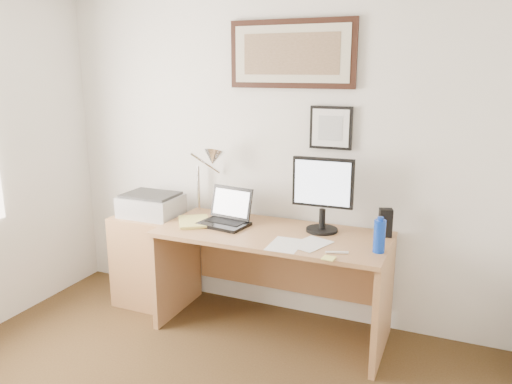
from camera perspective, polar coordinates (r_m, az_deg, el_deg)
The scene contains 17 objects.
wall_back at distance 3.73m, azimuth 1.84°, elevation 4.65°, with size 3.50×0.02×2.50m, color white.
side_cabinet at distance 4.12m, azimuth -12.04°, elevation -7.54°, with size 0.50×0.40×0.73m, color #A06E43.
water_bottle at distance 3.16m, azimuth 13.92°, elevation -4.92°, with size 0.07×0.07×0.21m, color #0D35B0.
bottle_cap at distance 3.12m, azimuth 14.04°, elevation -2.95°, with size 0.04×0.04×0.02m, color #0D35B0.
speaker at distance 3.46m, azimuth 14.57°, elevation -3.41°, with size 0.08×0.07×0.19m, color black.
paper_sheet_a at distance 3.23m, azimuth 3.37°, elevation -6.04°, with size 0.20×0.28×0.00m, color white.
paper_sheet_b at distance 3.25m, azimuth 6.26°, elevation -5.90°, with size 0.19×0.27×0.00m, color white.
sticky_pad at distance 3.02m, azimuth 8.30°, elevation -7.48°, with size 0.07×0.07×0.01m, color #FFFD78.
marker_pen at distance 3.11m, azimuth 9.24°, elevation -6.83°, with size 0.02×0.02×0.14m, color white.
book at distance 3.68m, azimuth -8.78°, elevation -3.48°, with size 0.22×0.30×0.02m, color #DDD268.
desk at distance 3.62m, azimuth 2.33°, elevation -7.75°, with size 1.60×0.70×0.75m.
laptop at distance 3.63m, azimuth -3.39°, elevation -2.79°, with size 0.37×0.34×0.26m.
lcd_monitor at distance 3.43m, azimuth 7.63°, elevation 0.11°, with size 0.42×0.22×0.52m.
printer at distance 3.98m, azimuth -11.89°, elevation -1.44°, with size 0.44×0.34×0.18m.
desk_lamp at distance 3.74m, azimuth -5.07°, elevation 3.65°, with size 0.29×0.27×0.53m.
picture_large at distance 3.61m, azimuth 4.06°, elevation 15.46°, with size 0.92×0.04×0.47m.
picture_small at distance 3.54m, azimuth 8.55°, elevation 7.27°, with size 0.30×0.03×0.30m.
Camera 1 is at (1.33, -1.44, 1.85)m, focal length 35.00 mm.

